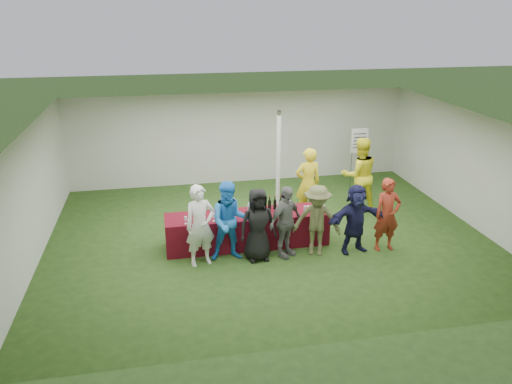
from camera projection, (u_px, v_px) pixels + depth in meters
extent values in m
plane|color=#284719|center=(268.00, 237.00, 11.62)|extent=(60.00, 60.00, 0.00)
plane|color=white|center=(240.00, 138.00, 14.82)|extent=(10.00, 0.00, 10.00)
plane|color=white|center=(326.00, 269.00, 7.47)|extent=(10.00, 0.00, 10.00)
plane|color=white|center=(32.00, 198.00, 10.25)|extent=(0.00, 8.00, 8.00)
plane|color=white|center=(471.00, 169.00, 12.04)|extent=(0.00, 8.00, 8.00)
plane|color=white|center=(269.00, 123.00, 10.67)|extent=(10.00, 10.00, 0.00)
cylinder|color=silver|center=(278.00, 165.00, 12.33)|extent=(0.10, 0.10, 2.70)
cube|color=maroon|center=(247.00, 229.00, 11.11)|extent=(3.60, 0.80, 0.75)
cylinder|color=black|center=(260.00, 206.00, 11.13)|extent=(0.07, 0.07, 0.22)
cylinder|color=black|center=(260.00, 200.00, 11.08)|extent=(0.03, 0.03, 0.08)
cylinder|color=maroon|center=(260.00, 197.00, 11.06)|extent=(0.03, 0.03, 0.02)
cylinder|color=black|center=(265.00, 205.00, 11.17)|extent=(0.07, 0.07, 0.22)
cylinder|color=black|center=(265.00, 199.00, 11.12)|extent=(0.03, 0.03, 0.08)
cylinder|color=maroon|center=(265.00, 197.00, 11.10)|extent=(0.03, 0.03, 0.02)
cylinder|color=black|center=(270.00, 205.00, 11.16)|extent=(0.07, 0.07, 0.22)
cylinder|color=black|center=(270.00, 199.00, 11.11)|extent=(0.03, 0.03, 0.08)
cylinder|color=maroon|center=(270.00, 197.00, 11.09)|extent=(0.03, 0.03, 0.02)
cylinder|color=black|center=(275.00, 205.00, 11.19)|extent=(0.07, 0.07, 0.22)
cylinder|color=black|center=(275.00, 198.00, 11.14)|extent=(0.03, 0.03, 0.08)
cylinder|color=maroon|center=(275.00, 196.00, 11.12)|extent=(0.03, 0.03, 0.02)
cylinder|color=black|center=(281.00, 204.00, 11.20)|extent=(0.07, 0.07, 0.22)
cylinder|color=black|center=(281.00, 198.00, 11.15)|extent=(0.03, 0.03, 0.08)
cylinder|color=maroon|center=(281.00, 196.00, 11.13)|extent=(0.03, 0.03, 0.02)
cylinder|color=silver|center=(186.00, 224.00, 10.48)|extent=(0.06, 0.06, 0.00)
cylinder|color=silver|center=(186.00, 222.00, 10.47)|extent=(0.01, 0.01, 0.07)
cylinder|color=silver|center=(186.00, 218.00, 10.44)|extent=(0.06, 0.06, 0.08)
cylinder|color=#3F0607|center=(186.00, 220.00, 10.45)|extent=(0.05, 0.05, 0.02)
cylinder|color=silver|center=(201.00, 223.00, 10.51)|extent=(0.06, 0.06, 0.00)
cylinder|color=silver|center=(201.00, 221.00, 10.49)|extent=(0.01, 0.01, 0.07)
cylinder|color=silver|center=(201.00, 218.00, 10.47)|extent=(0.06, 0.06, 0.08)
cylinder|color=#3F0607|center=(201.00, 219.00, 10.48)|extent=(0.05, 0.05, 0.02)
cylinder|color=silver|center=(214.00, 221.00, 10.61)|extent=(0.06, 0.06, 0.00)
cylinder|color=silver|center=(214.00, 219.00, 10.60)|extent=(0.01, 0.01, 0.07)
cylinder|color=silver|center=(214.00, 216.00, 10.57)|extent=(0.06, 0.06, 0.08)
cylinder|color=silver|center=(235.00, 220.00, 10.66)|extent=(0.06, 0.06, 0.00)
cylinder|color=silver|center=(235.00, 218.00, 10.64)|extent=(0.01, 0.01, 0.07)
cylinder|color=silver|center=(235.00, 215.00, 10.61)|extent=(0.06, 0.06, 0.08)
cylinder|color=#3F0607|center=(235.00, 216.00, 10.62)|extent=(0.05, 0.05, 0.02)
cylinder|color=silver|center=(305.00, 213.00, 11.03)|extent=(0.06, 0.06, 0.00)
cylinder|color=silver|center=(305.00, 211.00, 11.01)|extent=(0.01, 0.01, 0.07)
cylinder|color=silver|center=(305.00, 208.00, 10.98)|extent=(0.06, 0.06, 0.08)
cylinder|color=silver|center=(249.00, 208.00, 11.03)|extent=(0.07, 0.07, 0.20)
cylinder|color=silver|center=(249.00, 203.00, 10.99)|extent=(0.03, 0.03, 0.03)
cube|color=white|center=(313.00, 207.00, 11.29)|extent=(0.25, 0.18, 0.03)
cylinder|color=slate|center=(320.00, 208.00, 11.03)|extent=(0.22, 0.22, 0.18)
cylinder|color=slate|center=(351.00, 171.00, 14.45)|extent=(0.02, 0.02, 1.10)
cylinder|color=slate|center=(364.00, 170.00, 14.52)|extent=(0.02, 0.02, 1.10)
cube|color=white|center=(359.00, 141.00, 14.17)|extent=(0.50, 0.02, 0.70)
cube|color=black|center=(360.00, 134.00, 14.08)|extent=(0.36, 0.01, 0.02)
cube|color=black|center=(360.00, 137.00, 14.12)|extent=(0.36, 0.01, 0.02)
cube|color=black|center=(360.00, 141.00, 14.15)|extent=(0.36, 0.01, 0.02)
cube|color=black|center=(359.00, 144.00, 14.19)|extent=(0.36, 0.01, 0.02)
cube|color=black|center=(359.00, 147.00, 14.22)|extent=(0.36, 0.01, 0.02)
imported|color=yellow|center=(308.00, 183.00, 12.37)|extent=(0.69, 0.48, 1.82)
imported|color=yellow|center=(359.00, 175.00, 12.76)|extent=(0.97, 0.76, 1.96)
imported|color=silver|center=(200.00, 226.00, 10.12)|extent=(0.72, 0.57, 1.73)
imported|color=#237DDD|center=(230.00, 221.00, 10.32)|extent=(0.86, 0.68, 1.73)
imported|color=black|center=(258.00, 225.00, 10.34)|extent=(0.81, 0.57, 1.58)
imported|color=slate|center=(285.00, 222.00, 10.47)|extent=(0.98, 0.85, 1.58)
imported|color=brown|center=(317.00, 220.00, 10.55)|extent=(1.15, 0.88, 1.57)
imported|color=#17183D|center=(355.00, 219.00, 10.68)|extent=(1.48, 0.68, 1.54)
imported|color=maroon|center=(387.00, 215.00, 10.76)|extent=(0.61, 0.41, 1.63)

